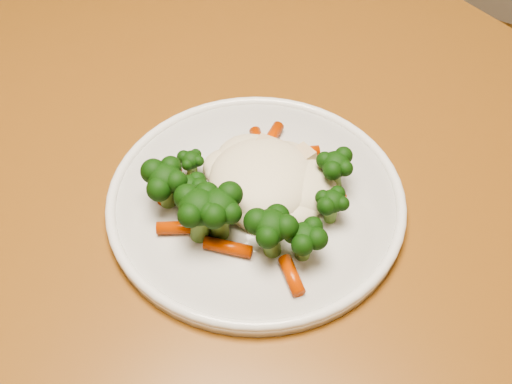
# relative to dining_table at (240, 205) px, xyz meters

# --- Properties ---
(dining_table) EXTENTS (1.43, 1.21, 0.75)m
(dining_table) POSITION_rel_dining_table_xyz_m (0.00, 0.00, 0.00)
(dining_table) COLOR brown
(dining_table) RESTS_ON ground
(plate) EXTENTS (0.29, 0.29, 0.01)m
(plate) POSITION_rel_dining_table_xyz_m (0.06, -0.06, 0.10)
(plate) COLOR white
(plate) RESTS_ON dining_table
(meal) EXTENTS (0.19, 0.19, 0.05)m
(meal) POSITION_rel_dining_table_xyz_m (0.06, -0.08, 0.13)
(meal) COLOR #F1E3C0
(meal) RESTS_ON plate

